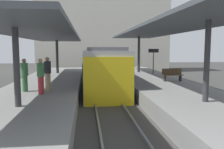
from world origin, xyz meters
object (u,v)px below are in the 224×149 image
platform_bench (172,74)px  passenger_mid_platform (41,76)px  commuter_train (102,69)px  platform_sign (153,56)px  passenger_far_end (48,73)px  passenger_near_bench (24,74)px

platform_bench → passenger_mid_platform: 8.94m
commuter_train → platform_sign: size_ratio=5.02×
commuter_train → passenger_mid_platform: commuter_train is taller
platform_bench → commuter_train: bearing=156.2°
commuter_train → passenger_mid_platform: (-3.39, -5.84, 0.18)m
platform_sign → passenger_far_end: platform_sign is taller
platform_bench → passenger_far_end: 8.41m
platform_bench → passenger_near_bench: size_ratio=0.82×
commuter_train → passenger_mid_platform: bearing=-120.1°
passenger_far_end → passenger_mid_platform: bearing=-100.4°
passenger_far_end → platform_sign: bearing=42.7°
commuter_train → platform_bench: size_ratio=7.92×
platform_bench → platform_sign: bearing=90.3°
platform_sign → commuter_train: bearing=-152.5°
commuter_train → passenger_far_end: (-3.21, -4.86, 0.20)m
platform_bench → platform_sign: platform_sign is taller
platform_bench → passenger_near_bench: passenger_near_bench is taller
passenger_mid_platform → platform_sign: bearing=45.7°
passenger_far_end → commuter_train: bearing=56.5°
passenger_mid_platform → passenger_far_end: passenger_far_end is taller
passenger_far_end → platform_bench: bearing=19.4°
passenger_near_bench → passenger_far_end: passenger_far_end is taller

